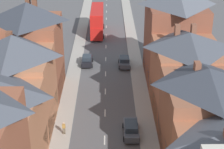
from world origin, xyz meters
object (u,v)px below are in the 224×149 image
(car_near_blue, at_px, (131,129))
(car_parked_left_a, at_px, (87,60))
(double_decker_bus_lead, at_px, (97,20))
(car_parked_right_a, at_px, (124,61))
(pedestrian_mid_left, at_px, (64,128))

(car_near_blue, distance_m, car_parked_left_a, 21.41)
(double_decker_bus_lead, distance_m, car_parked_right_a, 17.30)
(car_near_blue, bearing_deg, car_parked_right_a, 90.00)
(car_near_blue, distance_m, pedestrian_mid_left, 7.87)
(double_decker_bus_lead, relative_size, car_near_blue, 2.38)
(car_near_blue, bearing_deg, pedestrian_mid_left, 179.88)
(car_near_blue, relative_size, pedestrian_mid_left, 2.81)
(car_parked_left_a, bearing_deg, double_decker_bus_lead, 85.36)
(car_parked_left_a, bearing_deg, car_parked_right_a, -5.37)
(double_decker_bus_lead, height_order, pedestrian_mid_left, double_decker_bus_lead)
(car_parked_left_a, xyz_separation_m, car_parked_right_a, (6.20, -0.58, -0.00))
(car_near_blue, bearing_deg, double_decker_bus_lead, 97.68)
(car_parked_right_a, relative_size, pedestrian_mid_left, 2.60)
(car_near_blue, xyz_separation_m, car_parked_right_a, (0.00, 19.91, 0.01))
(double_decker_bus_lead, relative_size, car_parked_right_a, 2.58)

